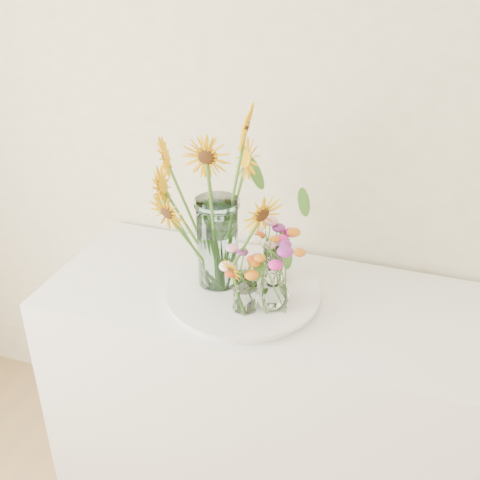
{
  "coord_description": "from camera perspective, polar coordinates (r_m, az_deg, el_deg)",
  "views": [
    {
      "loc": [
        0.24,
        0.4,
        1.98
      ],
      "look_at": [
        -0.27,
        1.89,
        1.11
      ],
      "focal_mm": 45.0,
      "sensor_mm": 36.0,
      "label": 1
    }
  ],
  "objects": [
    {
      "name": "small_vase_a",
      "position": [
        1.78,
        0.49,
        -5.05
      ],
      "size": [
        0.07,
        0.07,
        0.12
      ],
      "primitive_type": "cylinder",
      "rotation": [
        0.0,
        0.0,
        0.01
      ],
      "color": "white",
      "rests_on": "tray"
    },
    {
      "name": "wildflower_posy_c",
      "position": [
        1.9,
        3.31,
        -1.07
      ],
      "size": [
        0.18,
        0.18,
        0.22
      ],
      "primitive_type": null,
      "color": "#CF6912",
      "rests_on": "tray"
    },
    {
      "name": "wildflower_posy_b",
      "position": [
        1.76,
        3.14,
        -3.24
      ],
      "size": [
        0.2,
        0.2,
        0.24
      ],
      "primitive_type": null,
      "color": "#CF6912",
      "rests_on": "tray"
    },
    {
      "name": "wildflower_posy_a",
      "position": [
        1.76,
        0.49,
        -3.84
      ],
      "size": [
        0.17,
        0.17,
        0.21
      ],
      "primitive_type": null,
      "color": "#CF6912",
      "rests_on": "tray"
    },
    {
      "name": "small_vase_b",
      "position": [
        1.79,
        3.11,
        -4.47
      ],
      "size": [
        0.13,
        0.13,
        0.15
      ],
      "primitive_type": null,
      "rotation": [
        0.0,
        0.0,
        -0.31
      ],
      "color": "white",
      "rests_on": "tray"
    },
    {
      "name": "mason_jar",
      "position": [
        1.86,
        -2.14,
        -0.25
      ],
      "size": [
        0.13,
        0.13,
        0.3
      ],
      "primitive_type": "cylinder",
      "rotation": [
        0.0,
        0.0,
        0.03
      ],
      "color": "silver",
      "rests_on": "tray"
    },
    {
      "name": "tray",
      "position": [
        1.9,
        0.28,
        -5.24
      ],
      "size": [
        0.46,
        0.46,
        0.02
      ],
      "primitive_type": "cylinder",
      "color": "white",
      "rests_on": "counter"
    },
    {
      "name": "counter",
      "position": [
        2.21,
        1.94,
        -14.89
      ],
      "size": [
        1.4,
        0.6,
        0.9
      ],
      "primitive_type": "cube",
      "color": "white",
      "rests_on": "ground_plane"
    },
    {
      "name": "sunflower_bouquet",
      "position": [
        1.8,
        -2.23,
        3.77
      ],
      "size": [
        0.79,
        0.79,
        0.58
      ],
      "primitive_type": null,
      "rotation": [
        0.0,
        0.0,
        0.03
      ],
      "color": "#DD9A04",
      "rests_on": "tray"
    },
    {
      "name": "small_vase_c",
      "position": [
        1.92,
        3.28,
        -2.24
      ],
      "size": [
        0.08,
        0.08,
        0.13
      ],
      "primitive_type": "cylinder",
      "rotation": [
        0.0,
        0.0,
        0.18
      ],
      "color": "white",
      "rests_on": "tray"
    }
  ]
}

